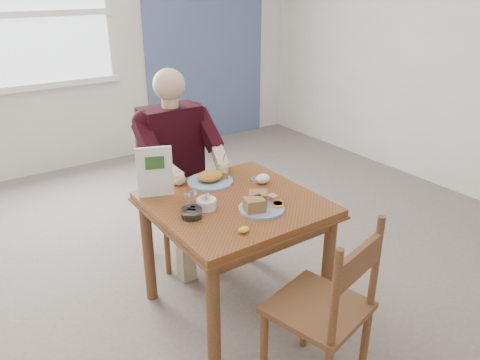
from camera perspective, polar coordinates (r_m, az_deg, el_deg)
floor at (r=3.07m, az=-0.59°, el=-15.20°), size 6.00×6.00×0.00m
wall_back at (r=5.19m, az=-20.29°, el=16.39°), size 5.50×0.00×5.50m
accent_panel at (r=5.79m, az=-4.14°, el=18.30°), size 1.60×0.02×2.80m
lemon_wedge at (r=2.33m, az=0.45°, el=-6.09°), size 0.06×0.04×0.03m
napkin at (r=2.88m, az=2.79°, el=0.15°), size 0.11×0.11×0.06m
metal_dish at (r=2.93m, az=2.16°, el=0.08°), size 0.11×0.11×0.01m
window at (r=5.06m, az=-25.06°, el=17.82°), size 1.72×0.04×1.42m
table at (r=2.72m, az=-0.65°, el=-4.63°), size 0.92×0.92×0.75m
chair_far at (r=3.41m, az=-8.12°, el=-1.75°), size 0.42×0.42×0.95m
chair_near at (r=2.32m, az=10.50°, el=-15.26°), size 0.51×0.51×0.95m
diner at (r=3.21m, az=-7.73°, el=3.06°), size 0.53×0.56×1.39m
near_plate at (r=2.56m, az=2.37°, el=-2.95°), size 0.33×0.33×0.08m
far_plate at (r=2.89m, az=-3.58°, el=0.22°), size 0.35×0.35×0.08m
caddy at (r=2.57m, az=-4.11°, el=-2.90°), size 0.14×0.14×0.08m
shakers at (r=2.59m, az=-6.06°, el=-2.37°), size 0.10×0.06×0.09m
creamer at (r=2.48m, az=-5.91°, el=-4.00°), size 0.13×0.13×0.05m
menu at (r=2.70m, az=-10.35°, el=1.00°), size 0.20×0.09×0.30m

